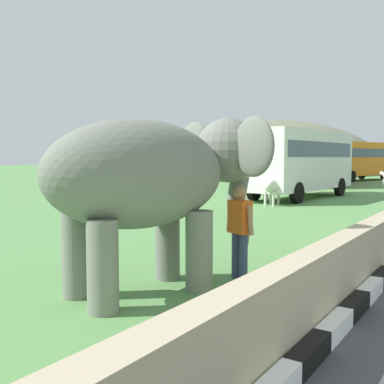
{
  "coord_description": "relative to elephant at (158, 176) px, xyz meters",
  "views": [
    {
      "loc": [
        -4.3,
        1.8,
        2.15
      ],
      "look_at": [
        1.62,
        5.81,
        1.6
      ],
      "focal_mm": 42.3,
      "sensor_mm": 36.0,
      "label": 1
    }
  ],
  "objects": [
    {
      "name": "hill_east",
      "position": [
        53.63,
        22.16,
        -1.85
      ],
      "size": [
        38.08,
        30.46,
        14.56
      ],
      "color": "#6A6E56",
      "rests_on": "ground_plane"
    },
    {
      "name": "elephant",
      "position": [
        0.0,
        0.0,
        0.0
      ],
      "size": [
        4.08,
        2.99,
        2.86
      ],
      "color": "slate",
      "rests_on": "ground_plane"
    },
    {
      "name": "bus_orange",
      "position": [
        37.44,
        6.3,
        0.23
      ],
      "size": [
        9.18,
        4.87,
        3.5
      ],
      "color": "orange",
      "rests_on": "ground_plane"
    },
    {
      "name": "barrier_parapet",
      "position": [
        0.63,
        -2.67,
        -1.35
      ],
      "size": [
        28.0,
        0.36,
        1.0
      ],
      "primitive_type": "cube",
      "color": "tan",
      "rests_on": "ground_plane"
    },
    {
      "name": "cow_near",
      "position": [
        13.09,
        3.86,
        -0.98
      ],
      "size": [
        1.93,
        0.84,
        1.23
      ],
      "color": "beige",
      "rests_on": "ground_plane"
    },
    {
      "name": "striped_curb",
      "position": [
        -1.72,
        -2.97,
        -1.73
      ],
      "size": [
        16.2,
        0.2,
        0.24
      ],
      "color": "white",
      "rests_on": "ground_plane"
    },
    {
      "name": "cow_mid",
      "position": [
        14.84,
        5.42,
        -0.98
      ],
      "size": [
        1.58,
        1.69,
        1.23
      ],
      "color": "tan",
      "rests_on": "ground_plane"
    },
    {
      "name": "bus_red",
      "position": [
        28.66,
        6.5,
        0.23
      ],
      "size": [
        8.59,
        3.91,
        3.5
      ],
      "color": "#B21E1E",
      "rests_on": "ground_plane"
    },
    {
      "name": "person_handler",
      "position": [
        1.31,
        -0.79,
        -0.93
      ],
      "size": [
        0.36,
        0.67,
        1.66
      ],
      "color": "navy",
      "rests_on": "ground_plane"
    },
    {
      "name": "bus_white",
      "position": [
        17.14,
        4.13,
        0.23
      ],
      "size": [
        8.6,
        3.16,
        3.5
      ],
      "color": "silver",
      "rests_on": "ground_plane"
    }
  ]
}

